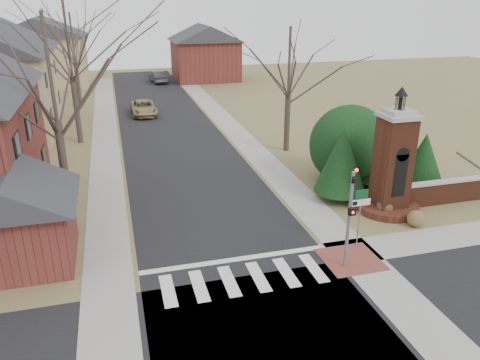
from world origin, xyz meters
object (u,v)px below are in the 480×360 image
object	(u,v)px
brick_gate_monument	(392,171)
distant_car	(158,77)
pickup_truck	(144,108)
traffic_signal_pole	(350,210)
sign_post	(360,207)

from	to	relation	value
brick_gate_monument	distant_car	xyz separation A→B (m)	(-7.40, 41.93, -1.42)
brick_gate_monument	pickup_truck	xyz separation A→B (m)	(-10.60, 24.71, -1.50)
distant_car	pickup_truck	bearing A→B (deg)	73.06
brick_gate_monument	distant_car	distance (m)	42.60
traffic_signal_pole	brick_gate_monument	xyz separation A→B (m)	(4.70, 4.42, -0.42)
brick_gate_monument	pickup_truck	distance (m)	26.93
sign_post	brick_gate_monument	bearing A→B (deg)	41.42
sign_post	pickup_truck	size ratio (longest dim) A/B	0.57
sign_post	brick_gate_monument	size ratio (longest dim) A/B	0.42
sign_post	brick_gate_monument	distance (m)	4.55
pickup_truck	traffic_signal_pole	bearing A→B (deg)	-79.45
traffic_signal_pole	distant_car	size ratio (longest dim) A/B	0.99
traffic_signal_pole	brick_gate_monument	world-z (taller)	brick_gate_monument
distant_car	traffic_signal_pole	bearing A→B (deg)	86.92
traffic_signal_pole	pickup_truck	bearing A→B (deg)	101.45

